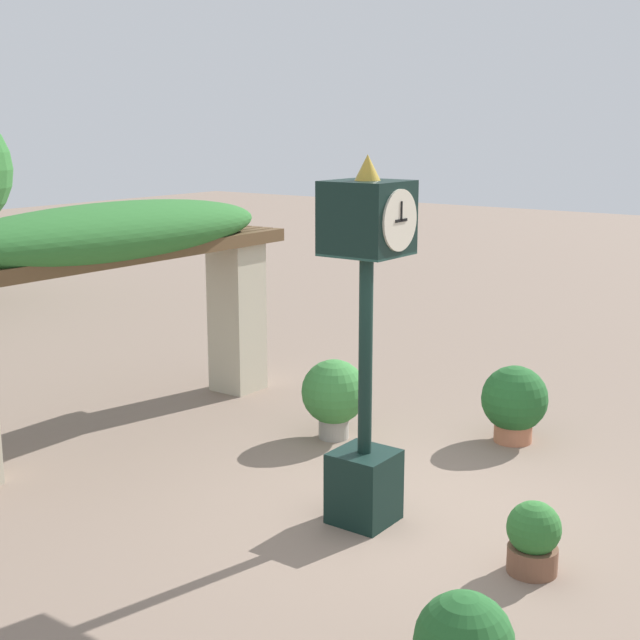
{
  "coord_description": "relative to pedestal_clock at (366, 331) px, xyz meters",
  "views": [
    {
      "loc": [
        -6.8,
        -3.97,
        3.58
      ],
      "look_at": [
        -0.39,
        0.71,
        1.84
      ],
      "focal_mm": 50.0,
      "sensor_mm": 36.0,
      "label": 1
    }
  ],
  "objects": [
    {
      "name": "pergola",
      "position": [
        0.39,
        3.72,
        0.23
      ],
      "size": [
        5.4,
        1.18,
        2.72
      ],
      "color": "#BCB299",
      "rests_on": "ground"
    },
    {
      "name": "potted_plant_far_left",
      "position": [
        2.78,
        -0.23,
        -1.32
      ],
      "size": [
        0.76,
        0.76,
        0.89
      ],
      "color": "#B26B4C",
      "rests_on": "ground"
    },
    {
      "name": "potted_plant_near_left",
      "position": [
        1.66,
        1.51,
        -1.27
      ],
      "size": [
        0.76,
        0.76,
        0.94
      ],
      "color": "gray",
      "rests_on": "ground"
    },
    {
      "name": "potted_plant_far_right",
      "position": [
        0.0,
        -1.64,
        -1.5
      ],
      "size": [
        0.44,
        0.44,
        0.61
      ],
      "color": "brown",
      "rests_on": "ground"
    },
    {
      "name": "ground_plane",
      "position": [
        0.39,
        -0.21,
        -1.8
      ],
      "size": [
        60.0,
        60.0,
        0.0
      ],
      "primitive_type": "plane",
      "color": "#7F6B5B"
    },
    {
      "name": "pedestal_clock",
      "position": [
        0.0,
        0.0,
        0.0
      ],
      "size": [
        0.64,
        0.69,
        3.34
      ],
      "color": "black",
      "rests_on": "ground"
    }
  ]
}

